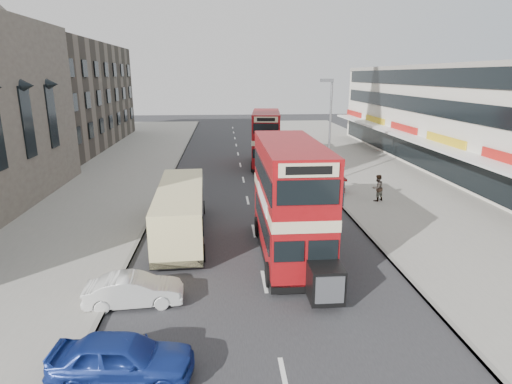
# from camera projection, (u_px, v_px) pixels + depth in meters

# --- Properties ---
(ground) EXTENTS (160.00, 160.00, 0.00)m
(ground) POSITION_uv_depth(u_px,v_px,m) (269.00, 307.00, 15.88)
(ground) COLOR #28282B
(ground) RESTS_ON ground
(road_surface) EXTENTS (12.00, 90.00, 0.01)m
(road_surface) POSITION_uv_depth(u_px,v_px,m) (243.00, 180.00, 35.09)
(road_surface) COLOR #28282B
(road_surface) RESTS_ON ground
(pavement_right) EXTENTS (12.00, 90.00, 0.15)m
(pavement_right) POSITION_uv_depth(u_px,v_px,m) (384.00, 176.00, 35.97)
(pavement_right) COLOR gray
(pavement_right) RESTS_ON ground
(pavement_left) EXTENTS (12.00, 90.00, 0.15)m
(pavement_left) POSITION_uv_depth(u_px,v_px,m) (95.00, 182.00, 34.17)
(pavement_left) COLOR gray
(pavement_left) RESTS_ON ground
(kerb_left) EXTENTS (0.20, 90.00, 0.16)m
(kerb_left) POSITION_uv_depth(u_px,v_px,m) (169.00, 180.00, 34.62)
(kerb_left) COLOR gray
(kerb_left) RESTS_ON ground
(kerb_right) EXTENTS (0.20, 90.00, 0.16)m
(kerb_right) POSITION_uv_depth(u_px,v_px,m) (316.00, 178.00, 35.53)
(kerb_right) COLOR gray
(kerb_right) RESTS_ON ground
(brick_terrace) EXTENTS (14.00, 28.00, 12.00)m
(brick_terrace) POSITION_uv_depth(u_px,v_px,m) (46.00, 96.00, 49.14)
(brick_terrace) COLOR #66594C
(brick_terrace) RESTS_ON ground
(commercial_row) EXTENTS (9.90, 46.20, 9.30)m
(commercial_row) POSITION_uv_depth(u_px,v_px,m) (468.00, 118.00, 37.26)
(commercial_row) COLOR beige
(commercial_row) RESTS_ON ground
(street_lamp) EXTENTS (1.00, 0.20, 8.12)m
(street_lamp) POSITION_uv_depth(u_px,v_px,m) (329.00, 124.00, 32.38)
(street_lamp) COLOR slate
(street_lamp) RESTS_ON ground
(bus_main) EXTENTS (2.65, 9.59, 5.29)m
(bus_main) POSITION_uv_depth(u_px,v_px,m) (290.00, 200.00, 19.69)
(bus_main) COLOR black
(bus_main) RESTS_ON ground
(bus_second) EXTENTS (3.26, 9.17, 4.94)m
(bus_second) POSITION_uv_depth(u_px,v_px,m) (266.00, 139.00, 39.92)
(bus_second) COLOR black
(bus_second) RESTS_ON ground
(coach) EXTENTS (2.78, 9.39, 2.46)m
(coach) POSITION_uv_depth(u_px,v_px,m) (181.00, 209.00, 22.60)
(coach) COLOR black
(coach) RESTS_ON ground
(car_left_near) EXTENTS (4.15, 1.94, 1.37)m
(car_left_near) POSITION_uv_depth(u_px,v_px,m) (122.00, 358.00, 11.93)
(car_left_near) COLOR navy
(car_left_near) RESTS_ON ground
(car_left_front) EXTENTS (3.68, 1.51, 1.19)m
(car_left_front) POSITION_uv_depth(u_px,v_px,m) (134.00, 290.00, 15.88)
(car_left_front) COLOR silver
(car_left_front) RESTS_ON ground
(car_right_a) EXTENTS (4.68, 2.01, 1.34)m
(car_right_a) POSITION_uv_depth(u_px,v_px,m) (312.00, 186.00, 30.47)
(car_right_a) COLOR maroon
(car_right_a) RESTS_ON ground
(car_right_b) EXTENTS (4.81, 2.56, 1.29)m
(car_right_b) POSITION_uv_depth(u_px,v_px,m) (302.00, 163.00, 38.54)
(car_right_b) COLOR orange
(car_right_b) RESTS_ON ground
(car_right_c) EXTENTS (4.18, 1.94, 1.38)m
(car_right_c) POSITION_uv_depth(u_px,v_px,m) (281.00, 150.00, 45.06)
(car_right_c) COLOR #5D80BB
(car_right_c) RESTS_ON ground
(pedestrian_near) EXTENTS (0.81, 0.71, 1.83)m
(pedestrian_near) POSITION_uv_depth(u_px,v_px,m) (378.00, 188.00, 28.48)
(pedestrian_near) COLOR gray
(pedestrian_near) RESTS_ON pavement_right
(cyclist) EXTENTS (0.68, 1.63, 2.16)m
(cyclist) POSITION_uv_depth(u_px,v_px,m) (296.00, 174.00, 33.67)
(cyclist) COLOR gray
(cyclist) RESTS_ON ground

